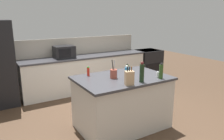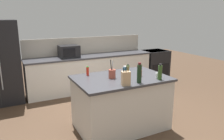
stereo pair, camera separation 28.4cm
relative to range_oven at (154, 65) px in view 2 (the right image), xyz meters
The scene contains 15 objects.
ground_plane 3.31m from the range_oven, 137.82° to the right, with size 14.00×14.00×0.00m, color #473323.
back_counter_run 2.13m from the range_oven, behind, with size 3.41×0.66×0.94m.
wall_backsplash 2.26m from the range_oven, behind, with size 3.37×0.03×0.46m, color #B2A899.
kitchen_island 3.27m from the range_oven, 137.82° to the right, with size 1.59×1.06×0.94m.
range_oven is the anchor object (origin of this frame).
microwave 2.79m from the range_oven, behind, with size 0.49×0.39×0.30m.
knife_block 3.73m from the range_oven, 134.55° to the right, with size 0.15×0.13×0.29m.
utensil_crock 3.43m from the range_oven, 139.97° to the right, with size 0.12×0.12×0.32m.
olive_oil_bottle 3.29m from the range_oven, 126.32° to the right, with size 0.07×0.07×0.27m.
dish_soap_bottle 3.47m from the range_oven, 136.00° to the right, with size 0.06×0.06×0.24m.
spice_jar_oregano 2.83m from the range_oven, 138.43° to the right, with size 0.06×0.06×0.12m.
wine_bottle 3.54m from the range_oven, 131.77° to the right, with size 0.07×0.07×0.33m.
spice_jar_paprika 3.15m from the range_oven, 132.36° to the right, with size 0.05×0.05×0.12m.
salt_shaker 3.21m from the range_oven, 127.11° to the right, with size 0.05×0.05×0.11m.
hot_sauce_bottle 3.47m from the range_oven, 147.86° to the right, with size 0.05×0.05×0.17m.
Camera 2 is at (-1.78, -3.17, 1.99)m, focal length 35.00 mm.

